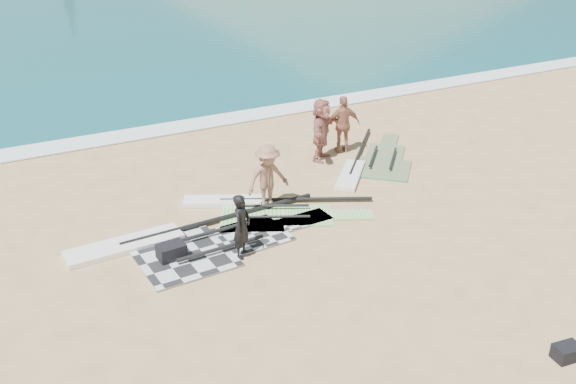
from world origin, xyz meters
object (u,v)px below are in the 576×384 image
rig_green (260,209)px  beachgoer_back (343,124)px  person_wetsuit (242,226)px  beachgoer_mid (268,178)px  rig_grey (186,241)px  rig_orange (369,164)px  gear_bag_far (567,352)px  beachgoer_right (321,129)px  gear_bag_near (171,252)px

rig_green → beachgoer_back: (4.10, 2.50, 0.87)m
person_wetsuit → beachgoer_mid: beachgoer_mid is taller
rig_green → beachgoer_back: 4.88m
person_wetsuit → rig_green: bearing=11.4°
rig_grey → rig_orange: size_ratio=1.54×
beachgoer_back → gear_bag_far: bearing=94.6°
beachgoer_right → gear_bag_near: bearing=168.8°
gear_bag_near → beachgoer_right: bearing=30.8°
gear_bag_far → person_wetsuit: bearing=121.7°
rig_green → beachgoer_right: bearing=61.9°
beachgoer_right → beachgoer_back: bearing=-29.3°
beachgoer_mid → beachgoer_right: beachgoer_right is taller
beachgoer_right → person_wetsuit: bearing=-179.2°
rig_grey → beachgoer_right: (5.50, 3.02, 0.92)m
beachgoer_back → beachgoer_right: (-0.92, -0.21, 0.05)m
rig_grey → rig_green: size_ratio=1.39×
gear_bag_far → person_wetsuit: size_ratio=0.31×
rig_grey → rig_green: bearing=14.5°
beachgoer_mid → beachgoer_right: 3.79m
rig_green → person_wetsuit: size_ratio=3.03×
beachgoer_back → rig_grey: bearing=41.0°
gear_bag_far → beachgoer_mid: (-2.14, 7.80, 0.76)m
beachgoer_back → rig_green: bearing=45.7°
person_wetsuit → beachgoer_back: (5.45, 4.39, 0.15)m
gear_bag_near → beachgoer_back: size_ratio=0.33×
rig_grey → rig_green: (2.31, 0.73, -0.00)m
rig_grey → rig_green: rig_grey is taller
gear_bag_far → beachgoer_mid: bearing=105.3°
person_wetsuit → beachgoer_back: beachgoer_back is taller
person_wetsuit → beachgoer_mid: size_ratio=0.85×
gear_bag_far → rig_grey: bearing=123.2°
person_wetsuit → rig_grey: bearing=86.6°
rig_orange → gear_bag_near: 7.46m
gear_bag_far → rig_orange: bearing=78.3°
rig_grey → gear_bag_near: gear_bag_near is taller
rig_orange → beachgoer_right: size_ratio=2.17×
rig_orange → beachgoer_mid: size_ratio=2.34×
rig_orange → gear_bag_near: size_ratio=6.89×
rig_grey → gear_bag_near: size_ratio=10.62×
beachgoer_mid → rig_orange: bearing=12.8°
rig_orange → gear_bag_far: size_ratio=8.83×
gear_bag_near → beachgoer_mid: (3.05, 1.23, 0.71)m
rig_orange → person_wetsuit: size_ratio=2.74×
rig_grey → gear_bag_near: bearing=-136.2°
rig_orange → person_wetsuit: 6.36m
rig_grey → gear_bag_near: 0.79m
gear_bag_far → beachgoer_right: size_ratio=0.25×
rig_grey → beachgoer_mid: size_ratio=3.60×
rig_green → gear_bag_near: size_ratio=7.63×
rig_green → person_wetsuit: (-1.34, -1.89, 0.72)m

